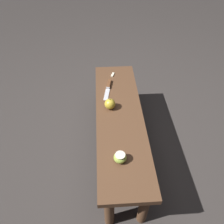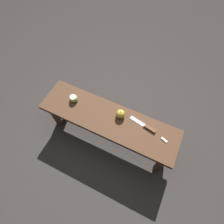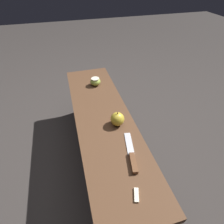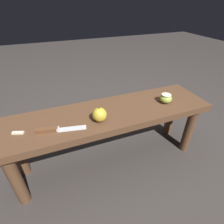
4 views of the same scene
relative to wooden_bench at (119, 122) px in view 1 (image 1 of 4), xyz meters
The scene contains 6 objects.
ground_plane 0.33m from the wooden_bench, ahead, with size 8.00×8.00×0.00m, color #383330.
wooden_bench is the anchor object (origin of this frame).
knife 0.33m from the wooden_bench, 168.60° to the right, with size 0.24×0.07×0.02m.
apple_whole 0.15m from the wooden_bench, 142.09° to the right, with size 0.08×0.08×0.09m.
apple_cut 0.37m from the wooden_bench, ahead, with size 0.07×0.07×0.05m.
apple_slice_near_knife 0.48m from the wooden_bench, behind, with size 0.06×0.03×0.01m.
Camera 1 is at (1.04, -0.12, 1.47)m, focal length 35.00 mm.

